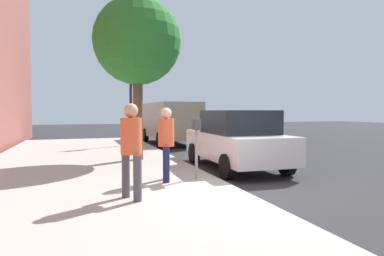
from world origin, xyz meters
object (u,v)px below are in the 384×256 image
Objects in this scene: pedestrian_bystander at (131,143)px; street_tree at (137,42)px; traffic_signal at (133,93)px; parked_van_far at (170,120)px; pedestrian_at_meter at (166,139)px; parked_sedan_near at (236,139)px; parking_meter at (196,136)px.

pedestrian_bystander is 5.73m from street_tree.
street_tree is at bearing 173.50° from traffic_signal.
traffic_signal is (9.60, -1.46, 1.41)m from pedestrian_bystander.
street_tree reaches higher than parked_van_far.
street_tree reaches higher than traffic_signal.
pedestrian_bystander is 11.55m from parked_van_far.
pedestrian_at_meter is at bearing -178.98° from street_tree.
pedestrian_bystander is at bearing 130.31° from parked_sedan_near.
parked_van_far is 7.18m from street_tree.
street_tree reaches higher than parked_sedan_near.
pedestrian_bystander is at bearing -111.57° from pedestrian_at_meter.
pedestrian_at_meter is 0.47× the size of traffic_signal.
street_tree reaches higher than pedestrian_at_meter.
parking_meter is at bearing -167.26° from street_tree.
street_tree is at bearing 12.74° from parking_meter.
traffic_signal is (6.56, 2.13, 1.68)m from parked_sedan_near.
parked_van_far is 2.86m from traffic_signal.
parked_sedan_near is 7.10m from traffic_signal.
parked_sedan_near is at bearing 15.12° from pedestrian_bystander.
parked_sedan_near is at bearing -162.03° from traffic_signal.
street_tree is (-6.08, 2.67, 2.74)m from parked_van_far.
parked_sedan_near is 4.49m from street_tree.
pedestrian_bystander is at bearing 161.90° from parked_van_far.
traffic_signal is (-1.38, 2.13, 1.32)m from parked_van_far.
traffic_signal is (4.70, -0.54, -1.42)m from street_tree.
parking_meter is 2.19m from pedestrian_bystander.
street_tree reaches higher than pedestrian_bystander.
street_tree is 1.47× the size of traffic_signal.
traffic_signal is (8.26, -0.47, 1.45)m from pedestrian_at_meter.
traffic_signal is at bearing 56.18° from pedestrian_bystander.
pedestrian_bystander is at bearing 171.37° from traffic_signal.
parked_sedan_near is (3.04, -3.59, -0.27)m from pedestrian_bystander.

